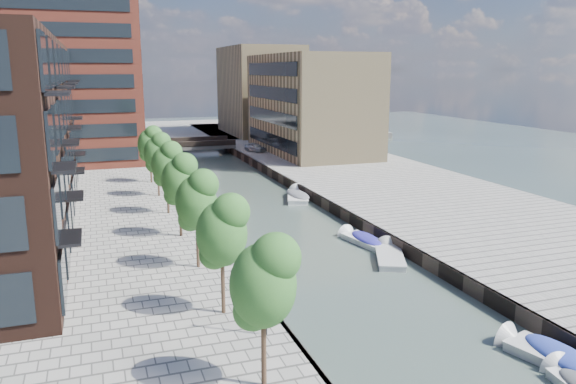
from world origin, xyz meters
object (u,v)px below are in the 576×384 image
tree_0 (263,279)px  car (255,147)px  motorboat_4 (298,196)px  tree_5 (157,151)px  tree_3 (179,178)px  sloop_2 (215,218)px  motorboat_0 (553,357)px  sloop_3 (210,227)px  motorboat_2 (389,256)px  bridge (190,145)px  sloop_4 (189,188)px  tree_4 (166,163)px  tree_1 (222,229)px  motorboat_3 (362,240)px  tree_2 (196,198)px  tree_6 (149,142)px

tree_0 → car: bearing=74.4°
motorboat_4 → tree_5: bearing=174.3°
tree_3 → tree_5: size_ratio=1.00×
tree_5 → sloop_2: tree_5 is taller
tree_0 → motorboat_0: tree_0 is taller
sloop_3 → motorboat_2: 15.69m
bridge → sloop_4: (-4.38, -25.46, -1.39)m
tree_0 → sloop_3: size_ratio=1.26×
tree_4 → sloop_2: (4.17, 0.91, -5.31)m
bridge → tree_1: 61.71m
tree_3 → motorboat_3: (13.22, -2.93, -5.11)m
motorboat_4 → car: car is taller
sloop_2 → sloop_3: bearing=171.5°
motorboat_4 → bridge: bearing=98.6°
tree_2 → bridge: bearing=81.1°
tree_6 → motorboat_2: tree_6 is taller
tree_3 → motorboat_3: bearing=-12.5°
sloop_2 → motorboat_3: bearing=-127.8°
bridge → tree_0: 68.64m
sloop_2 → car: 34.01m
car → motorboat_0: bearing=-116.1°
tree_1 → tree_5: same height
tree_1 → tree_6: same height
tree_4 → motorboat_0: size_ratio=1.04×
tree_4 → sloop_4: tree_4 is taller
tree_3 → tree_6: 21.00m
tree_3 → motorboat_4: tree_3 is taller
tree_1 → motorboat_0: (13.27, -7.81, -5.09)m
tree_2 → sloop_4: (4.12, 28.54, -5.31)m
bridge → tree_3: size_ratio=2.18×
motorboat_0 → tree_5: bearing=110.3°
tree_0 → bridge: bearing=82.9°
tree_0 → sloop_2: (4.17, 28.91, -5.31)m
tree_5 → sloop_4: (4.12, 7.54, -5.31)m
tree_6 → tree_4: bearing=-90.0°
motorboat_2 → motorboat_3: bearing=92.6°
tree_2 → sloop_3: bearing=75.6°
motorboat_2 → motorboat_3: size_ratio=1.08×
tree_4 → tree_2: bearing=-90.0°
tree_1 → sloop_4: tree_1 is taller
tree_0 → motorboat_2: (13.40, 14.30, -5.21)m
sloop_3 → motorboat_4: motorboat_4 is taller
motorboat_3 → car: 42.55m
car → bridge: bearing=115.0°
tree_6 → sloop_2: tree_6 is taller
tree_2 → sloop_2: tree_2 is taller
tree_1 → tree_4: (0.00, 21.00, 0.00)m
tree_5 → car: tree_5 is taller
tree_4 → motorboat_4: bearing=22.4°
motorboat_2 → bridge: bearing=95.2°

